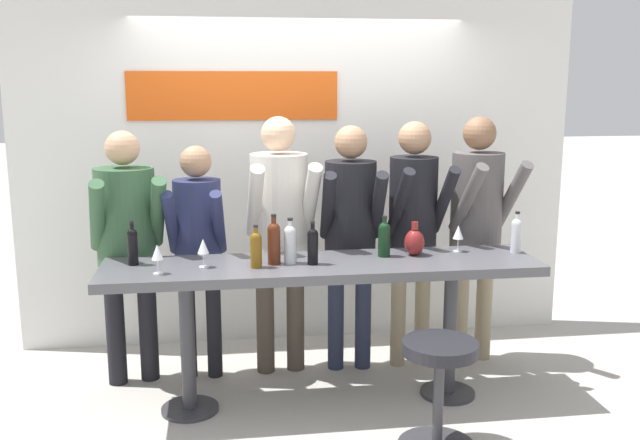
% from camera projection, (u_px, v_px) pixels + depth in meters
% --- Properties ---
extents(ground_plane, '(40.00, 40.00, 0.00)m').
position_uv_depth(ground_plane, '(322.00, 402.00, 4.61)').
color(ground_plane, '#B2ADA3').
extents(back_wall, '(4.31, 0.12, 2.84)m').
position_uv_depth(back_wall, '(298.00, 161.00, 5.55)').
color(back_wall, silver).
rests_on(back_wall, ground_plane).
extents(tasting_table, '(2.71, 0.61, 0.93)m').
position_uv_depth(tasting_table, '(322.00, 282.00, 4.45)').
color(tasting_table, '#4C4C51').
rests_on(tasting_table, ground_plane).
extents(bar_stool, '(0.44, 0.44, 0.64)m').
position_uv_depth(bar_stool, '(439.00, 378.00, 3.95)').
color(bar_stool, '#333338').
rests_on(bar_stool, ground_plane).
extents(person_far_left, '(0.54, 0.63, 1.73)m').
position_uv_depth(person_far_left, '(127.00, 231.00, 4.72)').
color(person_far_left, black).
rests_on(person_far_left, ground_plane).
extents(person_left, '(0.41, 0.52, 1.62)m').
position_uv_depth(person_left, '(198.00, 236.00, 4.81)').
color(person_left, black).
rests_on(person_left, ground_plane).
extents(person_center_left, '(0.50, 0.60, 1.81)m').
position_uv_depth(person_center_left, '(279.00, 217.00, 4.89)').
color(person_center_left, '#473D33').
rests_on(person_center_left, ground_plane).
extents(person_center, '(0.45, 0.56, 1.74)m').
position_uv_depth(person_center, '(350.00, 221.00, 4.94)').
color(person_center, '#23283D').
rests_on(person_center, ground_plane).
extents(person_center_right, '(0.44, 0.57, 1.77)m').
position_uv_depth(person_center_right, '(413.00, 216.00, 5.02)').
color(person_center_right, gray).
rests_on(person_center_right, ground_plane).
extents(person_right, '(0.51, 0.62, 1.80)m').
position_uv_depth(person_right, '(477.00, 212.00, 5.08)').
color(person_right, gray).
rests_on(person_right, ground_plane).
extents(wine_bottle_0, '(0.07, 0.07, 0.27)m').
position_uv_depth(wine_bottle_0, '(313.00, 245.00, 4.35)').
color(wine_bottle_0, black).
rests_on(wine_bottle_0, tasting_table).
extents(wine_bottle_1, '(0.08, 0.08, 0.29)m').
position_uv_depth(wine_bottle_1, '(290.00, 242.00, 4.37)').
color(wine_bottle_1, '#B7BCC1').
rests_on(wine_bottle_1, tasting_table).
extents(wine_bottle_2, '(0.08, 0.08, 0.26)m').
position_uv_depth(wine_bottle_2, '(384.00, 237.00, 4.55)').
color(wine_bottle_2, black).
rests_on(wine_bottle_2, tasting_table).
extents(wine_bottle_3, '(0.06, 0.06, 0.28)m').
position_uv_depth(wine_bottle_3, '(133.00, 245.00, 4.34)').
color(wine_bottle_3, black).
rests_on(wine_bottle_3, tasting_table).
extents(wine_bottle_4, '(0.08, 0.08, 0.31)m').
position_uv_depth(wine_bottle_4, '(274.00, 241.00, 4.36)').
color(wine_bottle_4, '#4C1E0F').
rests_on(wine_bottle_4, tasting_table).
extents(wine_bottle_5, '(0.07, 0.07, 0.27)m').
position_uv_depth(wine_bottle_5, '(517.00, 234.00, 4.65)').
color(wine_bottle_5, '#B7BCC1').
rests_on(wine_bottle_5, tasting_table).
extents(wine_bottle_6, '(0.07, 0.07, 0.26)m').
position_uv_depth(wine_bottle_6, '(256.00, 248.00, 4.28)').
color(wine_bottle_6, brown).
rests_on(wine_bottle_6, tasting_table).
extents(wine_glass_0, '(0.07, 0.07, 0.18)m').
position_uv_depth(wine_glass_0, '(458.00, 233.00, 4.67)').
color(wine_glass_0, silver).
rests_on(wine_glass_0, tasting_table).
extents(wine_glass_1, '(0.07, 0.07, 0.18)m').
position_uv_depth(wine_glass_1, '(157.00, 253.00, 4.13)').
color(wine_glass_1, silver).
rests_on(wine_glass_1, tasting_table).
extents(wine_glass_2, '(0.07, 0.07, 0.18)m').
position_uv_depth(wine_glass_2, '(203.00, 247.00, 4.28)').
color(wine_glass_2, silver).
rests_on(wine_glass_2, tasting_table).
extents(decorative_vase, '(0.13, 0.13, 0.22)m').
position_uv_depth(decorative_vase, '(414.00, 242.00, 4.58)').
color(decorative_vase, maroon).
rests_on(decorative_vase, tasting_table).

